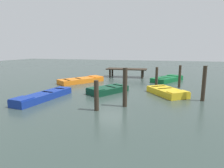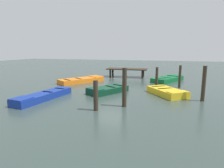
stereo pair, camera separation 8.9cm
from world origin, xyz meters
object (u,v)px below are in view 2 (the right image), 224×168
(mooring_piling_far_left, at_px, (124,88))
(mooring_piling_mid_right, at_px, (204,84))
(rowboat_blue, at_px, (43,96))
(mooring_piling_near_right, at_px, (96,96))
(dock_segment, at_px, (127,70))
(rowboat_green, at_px, (168,79))
(mooring_piling_center, at_px, (157,76))
(mooring_piling_near_left, at_px, (180,77))
(rowboat_dark_green, at_px, (108,90))
(rowboat_yellow, at_px, (167,92))
(rowboat_orange, at_px, (82,80))

(mooring_piling_far_left, bearing_deg, mooring_piling_mid_right, 30.42)
(rowboat_blue, height_order, mooring_piling_near_right, mooring_piling_near_right)
(dock_segment, relative_size, mooring_piling_mid_right, 2.12)
(mooring_piling_mid_right, bearing_deg, rowboat_blue, -165.20)
(rowboat_green, relative_size, mooring_piling_center, 2.46)
(mooring_piling_near_left, bearing_deg, mooring_piling_mid_right, -73.43)
(mooring_piling_near_left, bearing_deg, rowboat_dark_green, -145.23)
(rowboat_yellow, relative_size, mooring_piling_near_left, 1.78)
(rowboat_orange, distance_m, mooring_piling_center, 6.77)
(mooring_piling_mid_right, xyz_separation_m, mooring_piling_near_right, (-5.35, -3.50, -0.28))
(rowboat_yellow, bearing_deg, dock_segment, 174.49)
(rowboat_blue, height_order, mooring_piling_mid_right, mooring_piling_mid_right)
(rowboat_blue, distance_m, mooring_piling_far_left, 5.13)
(rowboat_orange, xyz_separation_m, mooring_piling_center, (6.73, 0.46, 0.56))
(mooring_piling_center, distance_m, mooring_piling_near_left, 1.85)
(rowboat_green, relative_size, mooring_piling_far_left, 1.85)
(rowboat_orange, distance_m, mooring_piling_mid_right, 10.44)
(rowboat_yellow, relative_size, mooring_piling_near_right, 2.09)
(rowboat_blue, bearing_deg, mooring_piling_near_right, 81.49)
(mooring_piling_far_left, bearing_deg, mooring_piling_near_left, 64.48)
(rowboat_yellow, relative_size, mooring_piling_mid_right, 1.53)
(rowboat_dark_green, bearing_deg, mooring_piling_far_left, 62.82)
(rowboat_yellow, bearing_deg, mooring_piling_center, 159.24)
(rowboat_orange, height_order, mooring_piling_near_right, mooring_piling_near_right)
(dock_segment, distance_m, rowboat_yellow, 8.59)
(rowboat_yellow, distance_m, rowboat_green, 5.81)
(dock_segment, distance_m, mooring_piling_near_left, 6.93)
(mooring_piling_near_left, bearing_deg, mooring_piling_center, 167.97)
(mooring_piling_mid_right, bearing_deg, mooring_piling_near_right, -146.81)
(mooring_piling_center, bearing_deg, rowboat_green, 71.27)
(rowboat_blue, bearing_deg, rowboat_green, 149.24)
(dock_segment, bearing_deg, rowboat_green, -22.35)
(rowboat_dark_green, bearing_deg, rowboat_green, 177.62)
(mooring_piling_far_left, relative_size, mooring_piling_near_left, 1.16)
(rowboat_orange, bearing_deg, dock_segment, -1.83)
(rowboat_blue, xyz_separation_m, rowboat_green, (7.13, 9.23, 0.00))
(dock_segment, xyz_separation_m, mooring_piling_center, (3.48, -4.09, -0.05))
(mooring_piling_far_left, xyz_separation_m, mooring_piling_near_left, (3.01, 6.30, -0.14))
(mooring_piling_center, bearing_deg, mooring_piling_far_left, -100.16)
(mooring_piling_near_left, bearing_deg, mooring_piling_far_left, -115.52)
(mooring_piling_mid_right, bearing_deg, mooring_piling_near_left, 106.57)
(dock_segment, height_order, mooring_piling_center, mooring_piling_center)
(dock_segment, xyz_separation_m, rowboat_dark_green, (0.39, -7.88, -0.61))
(rowboat_green, xyz_separation_m, mooring_piling_near_left, (0.95, -2.93, 0.68))
(rowboat_dark_green, distance_m, mooring_piling_far_left, 3.56)
(rowboat_dark_green, relative_size, rowboat_green, 0.83)
(rowboat_green, bearing_deg, rowboat_orange, 141.54)
(rowboat_dark_green, distance_m, mooring_piling_near_left, 6.01)
(rowboat_blue, xyz_separation_m, rowboat_yellow, (7.18, 3.42, 0.00))
(rowboat_yellow, distance_m, rowboat_dark_green, 4.04)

